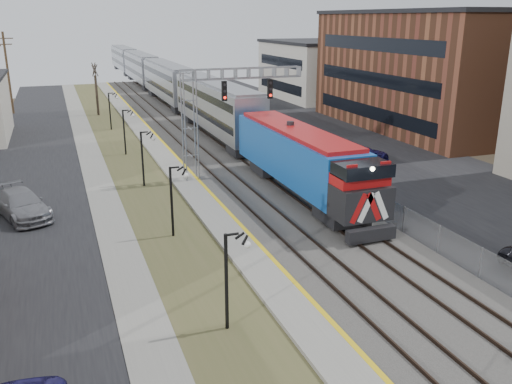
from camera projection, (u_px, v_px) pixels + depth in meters
street_west at (34, 171)px, 42.69m from camera, size 7.00×120.00×0.04m
sidewalk at (93, 166)px, 44.17m from camera, size 2.00×120.00×0.08m
grass_median at (131, 163)px, 45.16m from camera, size 4.00×120.00×0.06m
platform at (166, 159)px, 46.12m from camera, size 2.00×120.00×0.24m
ballast_bed at (222, 154)px, 47.78m from camera, size 8.00×120.00×0.20m
parking_lot at (343, 144)px, 51.76m from camera, size 16.00×120.00×0.04m
platform_edge at (176, 156)px, 46.37m from camera, size 0.24×120.00×0.01m
track_near at (200, 154)px, 47.06m from camera, size 1.58×120.00×0.15m
track_far at (239, 151)px, 48.22m from camera, size 1.58×120.00×0.15m
train at (163, 81)px, 77.70m from camera, size 3.00×108.65×5.33m
signal_gantry at (212, 105)px, 38.92m from camera, size 9.00×1.07×8.15m
lampposts at (171, 201)px, 29.63m from camera, size 0.14×62.14×4.00m
fence at (267, 143)px, 48.95m from camera, size 0.04×120.00×1.60m
buildings_east at (497, 76)px, 51.03m from camera, size 16.00×76.00×15.00m
bare_trees at (16, 130)px, 44.98m from camera, size 12.30×42.30×5.95m
car_lot_d at (362, 156)px, 44.22m from camera, size 5.79×3.90×1.56m
car_lot_e at (333, 151)px, 46.56m from camera, size 4.19×2.24×1.35m
car_lot_f at (303, 146)px, 47.92m from camera, size 4.83×3.11×1.50m
car_street_b at (21, 205)px, 32.63m from camera, size 4.05×6.05×1.63m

